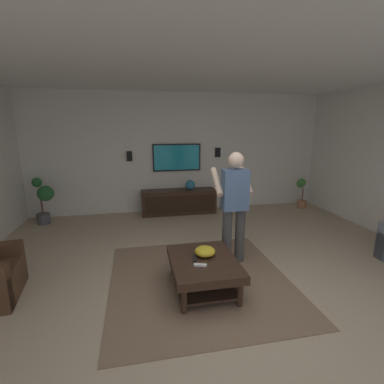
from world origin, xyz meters
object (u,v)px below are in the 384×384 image
(coffee_table, at_px, (204,267))
(bowl, at_px, (205,251))
(tv, at_px, (177,157))
(remote_white, at_px, (200,265))
(potted_plant_short, at_px, (301,190))
(remote_black, at_px, (195,258))
(wall_speaker_left, at_px, (218,152))
(media_console, at_px, (179,202))
(potted_plant_tall, at_px, (45,198))
(person_standing, at_px, (234,202))
(wall_speaker_right, at_px, (129,156))
(vase_round, at_px, (190,185))

(coffee_table, xyz_separation_m, bowl, (0.10, -0.04, 0.16))
(tv, xyz_separation_m, remote_white, (-3.55, 0.25, -0.86))
(tv, relative_size, potted_plant_short, 1.51)
(remote_white, bearing_deg, coffee_table, 80.17)
(tv, bearing_deg, remote_black, -4.75)
(remote_black, bearing_deg, coffee_table, -92.43)
(remote_white, relative_size, wall_speaker_left, 0.68)
(media_console, distance_m, potted_plant_tall, 2.82)
(potted_plant_tall, bearing_deg, bowl, -137.29)
(bowl, distance_m, wall_speaker_left, 3.62)
(person_standing, height_order, potted_plant_tall, person_standing)
(tv, height_order, wall_speaker_right, tv)
(person_standing, xyz_separation_m, bowl, (-0.53, 0.56, -0.47))
(remote_white, height_order, vase_round, vase_round)
(remote_black, relative_size, wall_speaker_left, 0.68)
(coffee_table, xyz_separation_m, vase_round, (3.17, -0.44, 0.36))
(coffee_table, distance_m, media_console, 3.17)
(bowl, relative_size, remote_black, 1.73)
(media_console, height_order, wall_speaker_right, wall_speaker_right)
(potted_plant_tall, xyz_separation_m, remote_white, (-3.14, -2.55, -0.15))
(person_standing, bearing_deg, remote_white, 140.25)
(media_console, relative_size, potted_plant_tall, 1.76)
(potted_plant_tall, relative_size, remote_white, 6.45)
(media_console, height_order, bowl, media_console)
(tv, distance_m, wall_speaker_right, 1.07)
(coffee_table, height_order, wall_speaker_right, wall_speaker_right)
(coffee_table, relative_size, wall_speaker_right, 4.55)
(potted_plant_short, height_order, remote_white, potted_plant_short)
(wall_speaker_left, bearing_deg, potted_plant_tall, 96.50)
(media_console, relative_size, remote_black, 11.33)
(tv, relative_size, person_standing, 0.68)
(person_standing, relative_size, bowl, 6.31)
(coffee_table, distance_m, bowl, 0.20)
(person_standing, distance_m, potted_plant_tall, 4.01)
(coffee_table, relative_size, vase_round, 4.55)
(remote_black, bearing_deg, potted_plant_tall, 50.37)
(media_console, xyz_separation_m, person_standing, (-2.53, -0.42, 0.66))
(bowl, bearing_deg, media_console, -2.54)
(coffee_table, relative_size, tv, 0.90)
(tv, xyz_separation_m, remote_black, (-3.38, 0.28, -0.86))
(coffee_table, bearing_deg, potted_plant_tall, 41.31)
(person_standing, distance_m, wall_speaker_left, 2.88)
(potted_plant_tall, bearing_deg, person_standing, -126.14)
(potted_plant_tall, bearing_deg, media_console, -86.36)
(person_standing, height_order, wall_speaker_left, person_standing)
(potted_plant_short, bearing_deg, wall_speaker_right, 84.63)
(potted_plant_tall, distance_m, remote_black, 3.89)
(remote_black, relative_size, vase_round, 0.68)
(person_standing, height_order, bowl, person_standing)
(tv, height_order, wall_speaker_left, tv)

